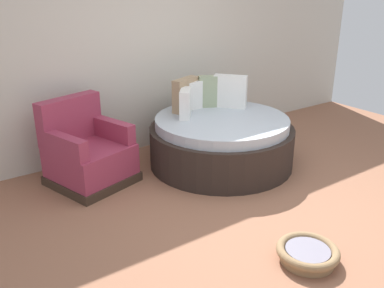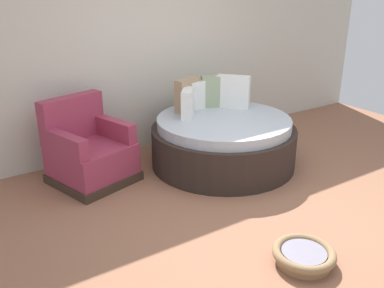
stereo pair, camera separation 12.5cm
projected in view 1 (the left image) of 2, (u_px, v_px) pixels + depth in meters
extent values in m
cube|color=#936047|center=(258.00, 217.00, 4.09)|extent=(8.00, 8.00, 0.02)
cube|color=beige|center=(139.00, 46.00, 5.34)|extent=(8.00, 0.12, 2.72)
cylinder|color=#2D231E|center=(221.00, 145.00, 5.17)|extent=(1.75, 1.75, 0.48)
cylinder|color=#B2BCC6|center=(222.00, 122.00, 5.06)|extent=(1.61, 1.61, 0.12)
cube|color=white|center=(230.00, 91.00, 5.38)|extent=(0.35, 0.40, 0.42)
cube|color=#93A37F|center=(214.00, 91.00, 5.42)|extent=(0.41, 0.29, 0.40)
cube|color=white|center=(195.00, 95.00, 5.35)|extent=(0.36, 0.14, 0.35)
cube|color=tan|center=(185.00, 95.00, 5.24)|extent=(0.43, 0.26, 0.41)
cube|color=white|center=(185.00, 103.00, 5.01)|extent=(0.30, 0.34, 0.34)
cube|color=#38281E|center=(92.00, 178.00, 4.74)|extent=(0.99, 0.99, 0.10)
cube|color=#99334C|center=(91.00, 160.00, 4.66)|extent=(0.94, 0.94, 0.34)
cube|color=#99334C|center=(70.00, 119.00, 4.69)|extent=(0.77, 0.37, 0.50)
cube|color=#99334C|center=(64.00, 145.00, 4.33)|extent=(0.31, 0.69, 0.22)
cube|color=#99334C|center=(111.00, 129.00, 4.79)|extent=(0.31, 0.69, 0.22)
cylinder|color=#8E704C|center=(307.00, 258.00, 3.42)|extent=(0.44, 0.44, 0.06)
torus|color=#8E704C|center=(308.00, 251.00, 3.40)|extent=(0.51, 0.51, 0.07)
cylinder|color=gray|center=(308.00, 252.00, 3.40)|extent=(0.36, 0.36, 0.05)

